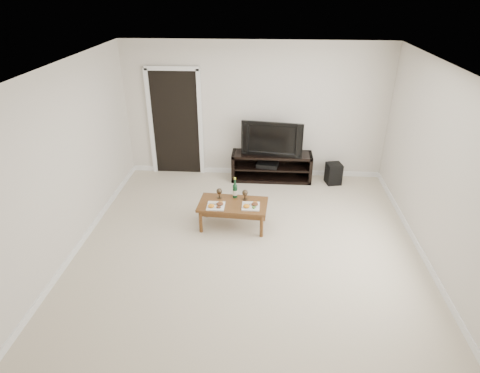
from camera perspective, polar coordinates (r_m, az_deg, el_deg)
name	(u,v)px	position (r m, az deg, el deg)	size (l,w,h in m)	color
floor	(248,255)	(5.86, 1.08, -9.71)	(5.50, 5.50, 0.00)	beige
back_wall	(255,111)	(7.77, 2.20, 10.66)	(5.00, 0.04, 2.60)	beige
ceiling	(250,69)	(4.76, 1.37, 16.30)	(5.00, 5.50, 0.04)	white
doorway	(176,124)	(8.01, -9.12, 8.79)	(0.90, 0.02, 2.05)	black
media_console	(272,167)	(7.87, 4.51, 2.84)	(1.55, 0.45, 0.55)	black
television	(273,137)	(7.64, 4.67, 6.99)	(1.16, 0.15, 0.67)	black
av_receiver	(267,164)	(7.84, 3.93, 3.16)	(0.40, 0.30, 0.08)	black
subwoofer	(334,174)	(7.94, 13.16, 1.81)	(0.27, 0.27, 0.41)	black
coffee_table	(233,215)	(6.38, -1.00, -4.05)	(1.07, 0.58, 0.42)	brown
plate_left	(216,205)	(6.18, -3.46, -2.58)	(0.27, 0.27, 0.07)	white
plate_right	(251,205)	(6.16, 1.54, -2.62)	(0.27, 0.27, 0.07)	white
wine_bottle	(235,188)	(6.36, -0.72, -0.15)	(0.07, 0.07, 0.35)	#0E341A
goblet_left	(219,193)	(6.39, -2.97, -0.96)	(0.09, 0.09, 0.17)	#3E3122
goblet_right	(245,195)	(6.34, 0.71, -1.18)	(0.09, 0.09, 0.17)	#3E3122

